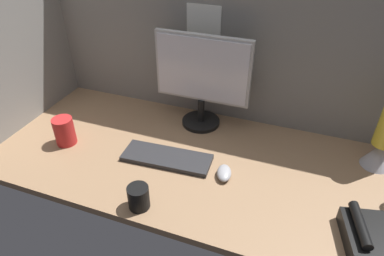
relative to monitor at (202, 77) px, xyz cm
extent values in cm
cube|color=#8C6B4C|center=(6.95, -25.14, -25.71)|extent=(180.00, 80.00, 3.00)
cube|color=gray|center=(6.95, 12.36, 15.67)|extent=(180.00, 5.00, 79.77)
cube|color=white|center=(-2.96, 9.56, 20.29)|extent=(15.53, 0.40, 17.16)
cube|color=gray|center=(-80.55, -25.14, 15.67)|extent=(5.00, 80.00, 79.77)
cylinder|color=black|center=(0.00, -0.64, -23.31)|extent=(18.00, 18.00, 1.80)
cylinder|color=black|center=(0.00, -0.64, -16.91)|extent=(3.20, 3.20, 11.00)
cube|color=#B7B7B7|center=(0.00, 0.36, 3.96)|extent=(43.60, 2.40, 30.74)
cube|color=silver|center=(0.00, -1.04, 3.96)|extent=(41.20, 0.60, 28.34)
cube|color=#262628|center=(-4.35, -31.42, -23.21)|extent=(37.77, 15.38, 2.00)
ellipsoid|color=#99999E|center=(20.73, -32.97, -22.51)|extent=(7.76, 10.67, 3.40)
cylinder|color=red|center=(-50.83, -36.00, -17.99)|extent=(8.76, 8.76, 12.44)
cylinder|color=black|center=(-3.12, -58.27, -19.78)|extent=(7.61, 7.61, 8.87)
cone|color=#A5A5AD|center=(76.68, -5.02, -18.93)|extent=(11.63, 11.63, 10.57)
cube|color=black|center=(72.76, -47.09, -21.41)|extent=(20.70, 22.22, 5.60)
cylinder|color=black|center=(68.08, -47.09, -17.01)|extent=(6.81, 17.39, 3.20)
camera|label=1|loc=(43.29, -130.14, 67.24)|focal=31.79mm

